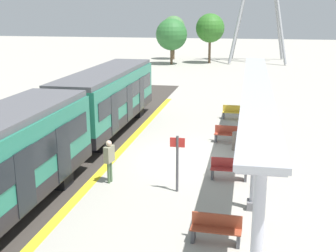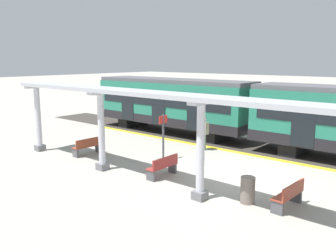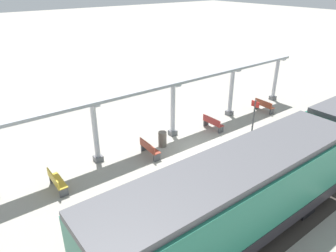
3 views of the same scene
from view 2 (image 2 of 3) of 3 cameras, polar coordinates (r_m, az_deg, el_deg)
ground_plane at (r=15.00m, az=11.82°, el=-7.96°), size 176.00×176.00×0.00m
tactile_edge_strip at (r=17.87m, az=16.97°, el=-5.16°), size 0.39×26.65×0.01m
trackbed at (r=19.48m, az=19.09°, el=-3.99°), size 3.20×38.65×0.01m
train_near_carriage at (r=23.17m, az=0.62°, el=3.44°), size 2.65×11.17×3.48m
canopy_pillar_nearest at (r=19.61m, az=-19.99°, el=1.19°), size 1.10×0.44×3.40m
canopy_pillar_second at (r=15.45m, az=-10.57°, el=-0.74°), size 1.10×0.44×3.40m
canopy_pillar_third at (r=11.99m, az=5.20°, el=-3.90°), size 1.10×0.44×3.40m
canopy_beam at (r=11.67m, az=5.34°, el=4.45°), size 1.20×21.25×0.16m
bench_near_end at (r=18.29m, az=-12.67°, el=-3.17°), size 1.52×0.50×0.86m
bench_far_end at (r=12.25m, az=18.77°, el=-10.42°), size 1.52×0.51×0.86m
bench_extra_slot at (r=14.56m, az=-0.76°, el=-6.47°), size 1.50×0.44×0.86m
trash_bin at (r=12.33m, az=12.57°, el=-9.91°), size 0.48×0.48×0.90m
platform_info_sign at (r=16.76m, az=-0.77°, el=-1.06°), size 0.56×0.10×2.20m
passenger_waiting_near_edge at (r=18.74m, az=5.74°, el=-0.58°), size 0.33×0.54×1.76m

